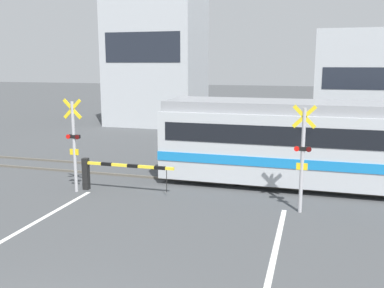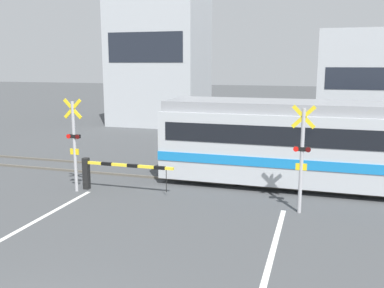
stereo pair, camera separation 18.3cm
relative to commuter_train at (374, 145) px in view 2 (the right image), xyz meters
name	(u,v)px [view 2 (the right image)]	position (x,y,z in m)	size (l,w,h in m)	color
rail_track_near	(199,181)	(-5.99, -0.72, -1.58)	(50.00, 0.10, 0.08)	#5B564C
rail_track_far	(209,172)	(-5.99, 0.72, -1.58)	(50.00, 0.10, 0.08)	#5B564C
commuter_train	(374,145)	(0.00, 0.00, 0.00)	(14.70, 2.88, 3.01)	#B7BCC1
crossing_barrier_near	(106,170)	(-8.74, -2.69, -0.88)	(3.33, 0.20, 1.11)	black
crossing_barrier_far	(283,149)	(-3.25, 2.73, -0.88)	(3.33, 0.20, 1.11)	black
crossing_signal_left	(74,141)	(-9.72, -3.02, 0.14)	(0.68, 0.15, 3.18)	#B2B2B7
crossing_signal_right	(302,154)	(-2.27, -3.02, 0.14)	(0.68, 0.15, 3.18)	#B2B2B7
building_left_of_street	(160,56)	(-12.98, 13.65, 3.24)	(6.22, 5.55, 9.72)	#B2B7BC
building_right_of_street	(363,82)	(0.68, 13.65, 1.54)	(5.58, 5.55, 6.30)	#B2B7BC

